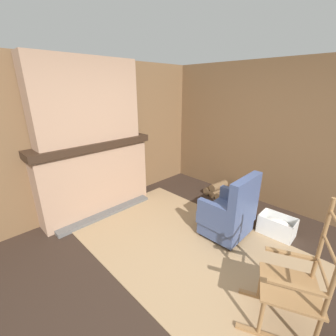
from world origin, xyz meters
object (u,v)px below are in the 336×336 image
object	(u,v)px
rocking_chair	(295,290)
firewood_stack	(218,190)
oil_lamp_vase	(72,138)
storage_case	(106,135)
armchair	(230,215)
laundry_basket	(277,226)

from	to	relation	value
rocking_chair	firewood_stack	size ratio (longest dim) A/B	2.48
oil_lamp_vase	rocking_chair	bearing A→B (deg)	8.53
oil_lamp_vase	storage_case	xyz separation A→B (m)	(0.00, 0.56, -0.04)
oil_lamp_vase	storage_case	bearing A→B (deg)	89.99
armchair	firewood_stack	bearing A→B (deg)	-51.71
rocking_chair	storage_case	world-z (taller)	storage_case
firewood_stack	oil_lamp_vase	distance (m)	2.89
firewood_stack	oil_lamp_vase	bearing A→B (deg)	-118.05
armchair	firewood_stack	world-z (taller)	armchair
armchair	storage_case	bearing A→B (deg)	17.51
laundry_basket	oil_lamp_vase	size ratio (longest dim) A/B	1.76
rocking_chair	laundry_basket	distance (m)	1.48
armchair	laundry_basket	size ratio (longest dim) A/B	1.99
rocking_chair	firewood_stack	world-z (taller)	rocking_chair
laundry_basket	oil_lamp_vase	bearing A→B (deg)	-144.92
armchair	laundry_basket	world-z (taller)	armchair
armchair	laundry_basket	distance (m)	0.77
armchair	rocking_chair	size ratio (longest dim) A/B	0.79
firewood_stack	armchair	bearing A→B (deg)	-50.85
firewood_stack	laundry_basket	bearing A→B (deg)	-20.33
armchair	storage_case	xyz separation A→B (m)	(-2.07, -0.69, 0.96)
firewood_stack	laundry_basket	size ratio (longest dim) A/B	1.02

